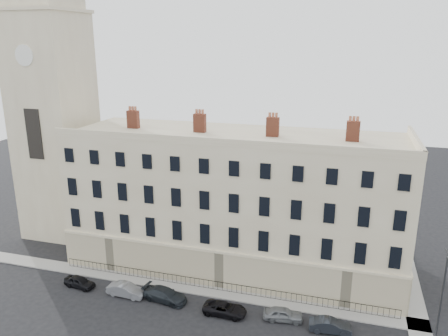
{
  "coord_description": "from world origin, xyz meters",
  "views": [
    {
      "loc": [
        5.66,
        -32.16,
        24.57
      ],
      "look_at": [
        -6.67,
        10.0,
        11.74
      ],
      "focal_mm": 35.0,
      "sensor_mm": 36.0,
      "label": 1
    }
  ],
  "objects_px": {
    "car_b": "(126,290)",
    "car_e": "(283,314)",
    "car_c": "(165,295)",
    "car_d": "(225,309)",
    "streetlamp": "(443,293)",
    "car_f": "(330,326)",
    "car_a": "(80,282)"
  },
  "relations": [
    {
      "from": "car_b",
      "to": "streetlamp",
      "type": "bearing_deg",
      "value": -85.62
    },
    {
      "from": "car_b",
      "to": "car_a",
      "type": "bearing_deg",
      "value": 91.47
    },
    {
      "from": "car_b",
      "to": "streetlamp",
      "type": "height_order",
      "value": "streetlamp"
    },
    {
      "from": "car_d",
      "to": "car_c",
      "type": "bearing_deg",
      "value": 85.71
    },
    {
      "from": "car_a",
      "to": "car_f",
      "type": "distance_m",
      "value": 25.34
    },
    {
      "from": "car_d",
      "to": "car_a",
      "type": "bearing_deg",
      "value": 89.03
    },
    {
      "from": "car_d",
      "to": "streetlamp",
      "type": "xyz_separation_m",
      "value": [
        18.17,
        1.07,
        4.3
      ]
    },
    {
      "from": "car_e",
      "to": "car_c",
      "type": "bearing_deg",
      "value": 83.04
    },
    {
      "from": "car_d",
      "to": "streetlamp",
      "type": "height_order",
      "value": "streetlamp"
    },
    {
      "from": "car_b",
      "to": "car_c",
      "type": "height_order",
      "value": "car_c"
    },
    {
      "from": "car_c",
      "to": "streetlamp",
      "type": "xyz_separation_m",
      "value": [
        24.42,
        0.59,
        4.21
      ]
    },
    {
      "from": "car_c",
      "to": "car_d",
      "type": "xyz_separation_m",
      "value": [
        6.25,
        -0.48,
        -0.09
      ]
    },
    {
      "from": "car_d",
      "to": "car_e",
      "type": "height_order",
      "value": "car_e"
    },
    {
      "from": "car_c",
      "to": "car_d",
      "type": "relative_size",
      "value": 1.1
    },
    {
      "from": "car_c",
      "to": "car_f",
      "type": "xyz_separation_m",
      "value": [
        15.83,
        -0.34,
        -0.05
      ]
    },
    {
      "from": "car_a",
      "to": "car_f",
      "type": "height_order",
      "value": "car_f"
    },
    {
      "from": "car_c",
      "to": "streetlamp",
      "type": "distance_m",
      "value": 24.79
    },
    {
      "from": "car_e",
      "to": "car_f",
      "type": "distance_m",
      "value": 4.24
    },
    {
      "from": "car_b",
      "to": "car_e",
      "type": "distance_m",
      "value": 15.7
    },
    {
      "from": "car_a",
      "to": "car_d",
      "type": "xyz_separation_m",
      "value": [
        15.76,
        -0.3,
        -0.01
      ]
    },
    {
      "from": "car_e",
      "to": "car_d",
      "type": "bearing_deg",
      "value": 89.1
    },
    {
      "from": "car_b",
      "to": "car_d",
      "type": "height_order",
      "value": "car_b"
    },
    {
      "from": "car_d",
      "to": "car_e",
      "type": "distance_m",
      "value": 5.4
    },
    {
      "from": "car_a",
      "to": "car_c",
      "type": "xyz_separation_m",
      "value": [
        9.51,
        0.18,
        0.08
      ]
    },
    {
      "from": "car_a",
      "to": "streetlamp",
      "type": "bearing_deg",
      "value": -81.16
    },
    {
      "from": "car_c",
      "to": "car_f",
      "type": "bearing_deg",
      "value": -83.3
    },
    {
      "from": "car_b",
      "to": "car_e",
      "type": "bearing_deg",
      "value": -85.75
    },
    {
      "from": "car_a",
      "to": "car_c",
      "type": "height_order",
      "value": "car_c"
    },
    {
      "from": "car_c",
      "to": "car_a",
      "type": "bearing_deg",
      "value": 99.0
    },
    {
      "from": "car_f",
      "to": "streetlamp",
      "type": "distance_m",
      "value": 9.64
    },
    {
      "from": "car_a",
      "to": "car_b",
      "type": "distance_m",
      "value": 5.43
    },
    {
      "from": "car_a",
      "to": "car_f",
      "type": "xyz_separation_m",
      "value": [
        25.34,
        -0.16,
        0.03
      ]
    }
  ]
}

